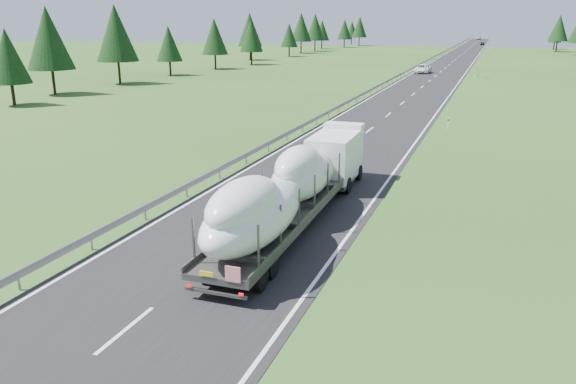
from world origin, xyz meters
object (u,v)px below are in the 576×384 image
(highway_sign, at_px, (479,67))
(distant_van, at_px, (423,69))
(distant_car_dark, at_px, (482,43))
(distant_car_blue, at_px, (479,38))
(boat_truck, at_px, (291,185))

(highway_sign, bearing_deg, distant_van, 149.20)
(distant_van, distance_m, distant_car_dark, 131.53)
(distant_van, xyz_separation_m, distant_car_blue, (2.46, 195.06, 0.02))
(distant_van, height_order, distant_car_dark, distant_van)
(boat_truck, bearing_deg, distant_car_blue, 90.46)
(distant_car_dark, bearing_deg, distant_van, -89.37)
(distant_van, relative_size, distant_car_dark, 1.43)
(highway_sign, height_order, distant_car_blue, highway_sign)
(boat_truck, relative_size, distant_van, 3.29)
(boat_truck, bearing_deg, distant_van, 93.17)
(boat_truck, relative_size, distant_car_blue, 3.80)
(highway_sign, relative_size, distant_car_blue, 0.54)
(boat_truck, xyz_separation_m, distant_car_dark, (1.50, 215.90, -1.42))
(distant_van, relative_size, distant_car_blue, 1.16)
(highway_sign, xyz_separation_m, distant_car_blue, (-7.64, 201.08, -1.01))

